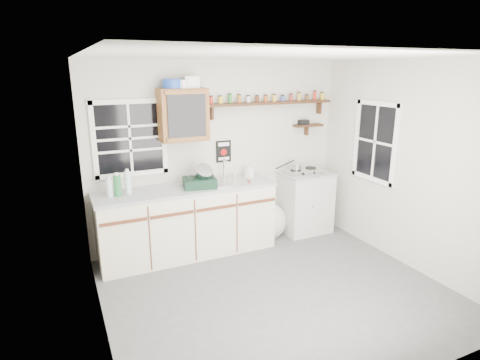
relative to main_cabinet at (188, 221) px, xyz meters
name	(u,v)px	position (x,y,z in m)	size (l,w,h in m)	color
room	(279,183)	(0.58, -1.30, 0.79)	(3.64, 3.24, 2.54)	#4E4E50
main_cabinet	(188,221)	(0.00, 0.00, 0.00)	(2.31, 0.63, 0.92)	beige
right_cabinet	(305,202)	(1.83, 0.03, -0.01)	(0.73, 0.57, 0.91)	#B3B3AD
sink	(225,182)	(0.54, 0.01, 0.47)	(0.52, 0.44, 0.29)	#B5B6BA
upper_cabinet	(183,115)	(0.03, 0.14, 1.36)	(0.60, 0.32, 0.65)	brown
upper_cabinet_clutter	(180,83)	(0.01, 0.14, 1.75)	(0.45, 0.24, 0.14)	#1B44B4
spice_shelf	(270,102)	(1.31, 0.21, 1.47)	(1.91, 0.18, 0.35)	black
secondary_shelf	(307,125)	(1.94, 0.22, 1.12)	(0.45, 0.16, 0.24)	black
warning_sign	(224,151)	(0.63, 0.29, 0.82)	(0.22, 0.02, 0.30)	black
window_back	(130,138)	(-0.62, 0.29, 1.09)	(0.93, 0.03, 0.98)	black
window_right	(375,142)	(2.37, -0.75, 0.99)	(0.03, 0.78, 1.08)	black
water_bottles	(119,185)	(-0.83, 0.02, 0.59)	(0.29, 0.11, 0.31)	silver
dish_rack	(201,180)	(0.17, -0.06, 0.56)	(0.46, 0.37, 0.31)	black
soap_bottle	(249,171)	(0.93, 0.09, 0.55)	(0.09, 0.09, 0.19)	silver
rag	(245,182)	(0.77, -0.13, 0.47)	(0.13, 0.11, 0.02)	maroon
hotplate	(303,171)	(1.77, 0.01, 0.48)	(0.53, 0.32, 0.07)	#B5B6BA
saucepan	(295,167)	(1.63, 0.01, 0.56)	(0.34, 0.19, 0.15)	#B5B6BA
trash_bag	(269,221)	(1.25, 0.07, -0.23)	(0.47, 0.42, 0.54)	silver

